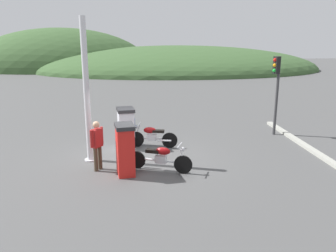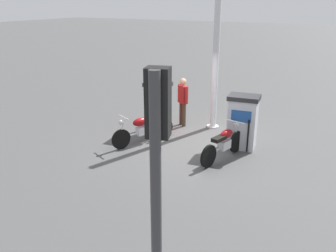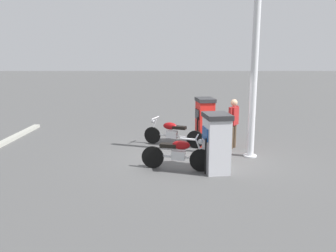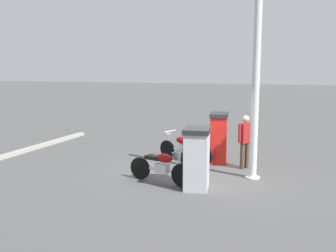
{
  "view_description": "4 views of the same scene",
  "coord_description": "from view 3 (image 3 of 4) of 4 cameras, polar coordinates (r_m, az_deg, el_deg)",
  "views": [
    {
      "loc": [
        -0.23,
        -11.38,
        4.08
      ],
      "look_at": [
        1.02,
        -0.17,
        1.19
      ],
      "focal_mm": 36.38,
      "sensor_mm": 36.0,
      "label": 1
    },
    {
      "loc": [
        8.81,
        4.21,
        3.99
      ],
      "look_at": [
        0.78,
        -0.33,
        0.73
      ],
      "focal_mm": 38.04,
      "sensor_mm": 36.0,
      "label": 2
    },
    {
      "loc": [
        0.83,
        9.92,
        2.97
      ],
      "look_at": [
        0.8,
        -0.53,
        0.83
      ],
      "focal_mm": 36.58,
      "sensor_mm": 36.0,
      "label": 3
    },
    {
      "loc": [
        -2.71,
        10.26,
        3.01
      ],
      "look_at": [
        0.86,
        -0.23,
        1.29
      ],
      "focal_mm": 40.37,
      "sensor_mm": 36.0,
      "label": 4
    }
  ],
  "objects": [
    {
      "name": "ground_plane",
      "position": [
        10.39,
        4.45,
        -5.05
      ],
      "size": [
        120.0,
        120.0,
        0.0
      ],
      "primitive_type": "plane",
      "color": "#4C4C4C"
    },
    {
      "name": "motorcycle_far_pump",
      "position": [
        9.05,
        1.63,
        -4.55
      ],
      "size": [
        1.87,
        0.7,
        0.94
      ],
      "color": "black",
      "rests_on": "ground"
    },
    {
      "name": "fuel_pump_near",
      "position": [
        11.57,
        6.14,
        0.79
      ],
      "size": [
        0.66,
        0.88,
        1.6
      ],
      "color": "red",
      "rests_on": "ground"
    },
    {
      "name": "canopy_support_pole",
      "position": [
        10.25,
        14.11,
        7.63
      ],
      "size": [
        0.4,
        0.4,
        4.8
      ],
      "color": "silver",
      "rests_on": "ground"
    },
    {
      "name": "attendant_person",
      "position": [
        11.27,
        10.85,
        0.91
      ],
      "size": [
        0.41,
        0.51,
        1.61
      ],
      "color": "#473828",
      "rests_on": "ground"
    },
    {
      "name": "fuel_pump_far",
      "position": [
        8.9,
        8.04,
        -2.75
      ],
      "size": [
        0.74,
        0.92,
        1.54
      ],
      "color": "silver",
      "rests_on": "ground"
    },
    {
      "name": "motorcycle_near_pump",
      "position": [
        11.45,
        0.71,
        -1.12
      ],
      "size": [
        1.99,
        0.98,
        0.93
      ],
      "color": "black",
      "rests_on": "ground"
    }
  ]
}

